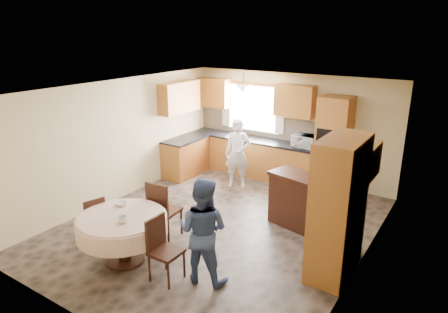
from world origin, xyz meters
The scene contains 36 objects.
floor centered at (0.00, 0.00, 0.00)m, with size 5.00×6.00×0.01m, color brown.
ceiling centered at (0.00, 0.00, 2.50)m, with size 5.00×6.00×0.01m, color white.
wall_back centered at (0.00, 3.00, 1.25)m, with size 5.00×0.02×2.50m, color tan.
wall_front centered at (0.00, -3.00, 1.25)m, with size 5.00×0.02×2.50m, color tan.
wall_left centered at (-2.50, 0.00, 1.25)m, with size 0.02×6.00×2.50m, color tan.
wall_right centered at (2.50, 0.00, 1.25)m, with size 0.02×6.00×2.50m, color tan.
window centered at (-1.00, 2.98, 1.60)m, with size 1.40×0.03×1.10m, color white.
curtain_left centered at (-1.75, 2.93, 1.65)m, with size 0.22×0.02×1.15m, color white.
curtain_right centered at (-0.25, 2.93, 1.65)m, with size 0.22×0.02×1.15m, color white.
base_cab_back centered at (-0.85, 2.70, 0.44)m, with size 3.30×0.60×0.88m, color #B97831.
counter_back centered at (-0.85, 2.70, 0.90)m, with size 3.30×0.64×0.04m, color black.
base_cab_left centered at (-2.20, 1.80, 0.44)m, with size 0.60×1.20×0.88m, color #B97831.
counter_left centered at (-2.20, 1.80, 0.90)m, with size 0.64×1.20×0.04m, color black.
backsplash centered at (-0.85, 2.99, 1.18)m, with size 3.30×0.02×0.55m, color tan.
wall_cab_left centered at (-2.05, 2.83, 1.91)m, with size 0.85×0.33×0.72m, color #BE6E2F.
wall_cab_right centered at (0.15, 2.83, 1.91)m, with size 0.90×0.33×0.72m, color #BE6E2F.
wall_cab_side centered at (-2.33, 1.80, 1.91)m, with size 0.33×1.20×0.72m, color #BE6E2F.
oven_tower centered at (1.15, 2.69, 1.06)m, with size 0.66×0.62×2.12m, color #B97831.
oven_upper centered at (1.15, 2.38, 1.25)m, with size 0.56×0.01×0.45m, color black.
oven_lower centered at (1.15, 2.38, 0.75)m, with size 0.56×0.01×0.45m, color black.
pendant centered at (-1.00, 2.50, 2.12)m, with size 0.36×0.36×0.18m, color beige.
sideboard centered at (1.32, 0.75, 0.46)m, with size 1.30×0.54×0.93m, color #3E1D10.
space_heater centered at (2.20, 0.28, 0.30)m, with size 0.43×0.30×0.59m, color black.
cupboard centered at (2.22, -0.28, 1.03)m, with size 0.54×1.08×2.07m, color #B97831.
dining_table centered at (-0.58, -1.78, 0.61)m, with size 1.36×1.36×0.78m.
chair_left centered at (-1.34, -1.72, 0.48)m, with size 0.46×0.46×0.87m.
chair_back centered at (-0.55, -0.93, 0.58)m, with size 0.50×0.50×1.05m.
chair_right centered at (0.20, -1.78, 0.52)m, with size 0.41×0.41×0.94m.
framed_picture centered at (2.47, 0.58, 1.54)m, with size 0.06×0.64×0.53m.
microwave centered at (0.51, 2.65, 1.07)m, with size 0.53×0.36×0.29m, color silver.
person_sink centered at (-0.73, 1.83, 0.78)m, with size 0.57×0.37×1.56m, color silver.
person_dining centered at (0.71, -1.49, 0.78)m, with size 0.76×0.59×1.56m, color navy.
bowl_sideboard centered at (0.91, 0.75, 0.95)m, with size 0.20×0.20×0.05m, color #B2B2B2.
bottle_sideboard centered at (1.80, 0.75, 1.08)m, with size 0.12×0.12×0.31m, color silver.
cup_table centered at (-0.40, -1.93, 0.83)m, with size 0.13×0.13×0.10m, color #B2B2B2.
bowl_table centered at (-0.86, -1.52, 0.80)m, with size 0.18×0.18×0.06m, color #B2B2B2.
Camera 1 is at (3.68, -5.49, 3.47)m, focal length 32.00 mm.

